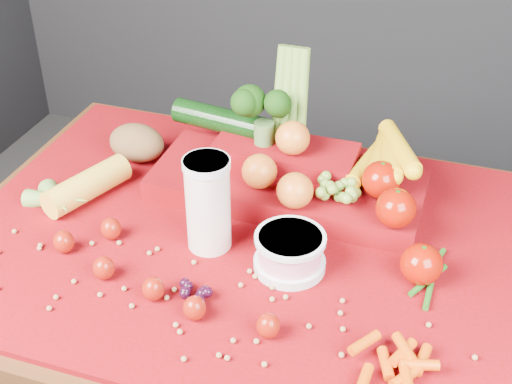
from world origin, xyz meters
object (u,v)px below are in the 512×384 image
(table, at_px, (253,283))
(produce_mound, at_px, (299,170))
(milk_glass, at_px, (208,201))
(yogurt_bowl, at_px, (290,251))

(table, xyz_separation_m, produce_mound, (0.04, 0.16, 0.16))
(milk_glass, distance_m, yogurt_bowl, 0.16)
(table, bearing_deg, milk_glass, -149.02)
(table, relative_size, produce_mound, 1.86)
(yogurt_bowl, relative_size, produce_mound, 0.21)
(yogurt_bowl, bearing_deg, produce_mound, 101.72)
(milk_glass, xyz_separation_m, yogurt_bowl, (0.15, -0.02, -0.06))
(milk_glass, bearing_deg, produce_mound, 61.51)
(table, height_order, yogurt_bowl, yogurt_bowl)
(milk_glass, bearing_deg, table, 30.98)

